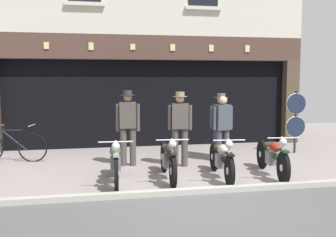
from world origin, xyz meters
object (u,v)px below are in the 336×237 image
at_px(motorcycle_center_left, 168,159).
at_px(shopkeeper_center, 180,125).
at_px(motorcycle_center_right, 272,156).
at_px(leaning_bicycle, 10,146).
at_px(motorcycle_left, 115,162).
at_px(salesman_left, 128,124).
at_px(tyre_sign_pole, 296,116).
at_px(advert_board_near, 69,91).
at_px(assistant_far_right, 223,126).
at_px(motorcycle_center, 221,158).
at_px(salesman_right, 221,122).

height_order(motorcycle_center_left, shopkeeper_center, shopkeeper_center).
xyz_separation_m(motorcycle_center_right, leaning_bicycle, (-5.68, 2.64, -0.04)).
bearing_deg(motorcycle_center_left, motorcycle_left, 10.80).
distance_m(salesman_left, shopkeeper_center, 1.22).
relative_size(motorcycle_center_right, tyre_sign_pole, 1.20).
height_order(tyre_sign_pole, advert_board_near, advert_board_near).
height_order(motorcycle_left, motorcycle_center_right, motorcycle_left).
distance_m(motorcycle_left, assistant_far_right, 3.22).
bearing_deg(motorcycle_center_left, advert_board_near, -59.51).
relative_size(salesman_left, advert_board_near, 1.85).
relative_size(assistant_far_right, advert_board_near, 1.69).
height_order(motorcycle_center_right, leaning_bicycle, leaning_bicycle).
height_order(salesman_left, assistant_far_right, salesman_left).
bearing_deg(motorcycle_center_left, shopkeeper_center, -110.10).
xyz_separation_m(motorcycle_center, motorcycle_center_right, (1.13, -0.01, 0.01)).
xyz_separation_m(motorcycle_center_right, salesman_right, (-0.45, 2.02, 0.51)).
distance_m(motorcycle_center_left, assistant_far_right, 2.29).
bearing_deg(advert_board_near, salesman_left, -62.63).
height_order(salesman_right, leaning_bicycle, salesman_right).
bearing_deg(salesman_left, shopkeeper_center, 171.88).
distance_m(motorcycle_center_right, shopkeeper_center, 2.20).
bearing_deg(salesman_right, shopkeeper_center, 42.57).
height_order(motorcycle_left, tyre_sign_pole, tyre_sign_pole).
distance_m(motorcycle_center_left, salesman_left, 1.70).
distance_m(motorcycle_left, motorcycle_center_left, 1.08).
bearing_deg(tyre_sign_pole, salesman_right, -172.61).
bearing_deg(tyre_sign_pole, salesman_left, -171.31).
height_order(motorcycle_center_right, salesman_left, salesman_left).
xyz_separation_m(motorcycle_center_right, assistant_far_right, (-0.54, 1.62, 0.47)).
bearing_deg(motorcycle_center_left, tyre_sign_pole, -147.40).
bearing_deg(motorcycle_center, advert_board_near, -47.66).
bearing_deg(salesman_right, assistant_far_right, 89.05).
bearing_deg(motorcycle_center_left, motorcycle_center, 177.50).
xyz_separation_m(shopkeeper_center, assistant_far_right, (1.16, 0.34, -0.08)).
bearing_deg(salesman_left, assistant_far_right, -172.39).
height_order(shopkeeper_center, leaning_bicycle, shopkeeper_center).
height_order(motorcycle_left, salesman_right, salesman_right).
xyz_separation_m(shopkeeper_center, tyre_sign_pole, (3.51, 1.04, 0.05)).
bearing_deg(salesman_left, motorcycle_center_right, 158.15).
bearing_deg(motorcycle_center_left, leaning_bicycle, -31.78).
distance_m(motorcycle_center_left, salesman_right, 2.64).
xyz_separation_m(motorcycle_left, tyre_sign_pole, (5.10, 2.30, 0.59)).
bearing_deg(shopkeeper_center, assistant_far_right, -155.35).
relative_size(shopkeeper_center, tyre_sign_pole, 1.02).
distance_m(salesman_left, assistant_far_right, 2.34).
relative_size(motorcycle_center, salesman_right, 1.20).
height_order(salesman_left, advert_board_near, advert_board_near).
relative_size(motorcycle_center, shopkeeper_center, 1.15).
height_order(motorcycle_center, salesman_left, salesman_left).
relative_size(motorcycle_center_right, salesman_left, 1.16).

